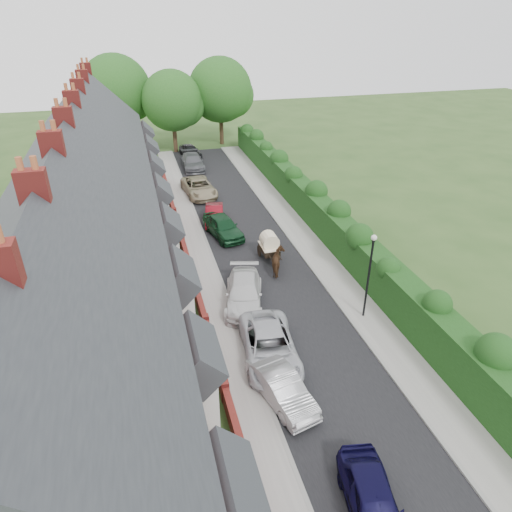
{
  "coord_description": "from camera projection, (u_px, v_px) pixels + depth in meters",
  "views": [
    {
      "loc": [
        -7.88,
        -14.51,
        15.42
      ],
      "look_at": [
        -1.6,
        8.61,
        2.2
      ],
      "focal_mm": 32.0,
      "sensor_mm": 36.0,
      "label": 1
    }
  ],
  "objects": [
    {
      "name": "car_silver_b",
      "position": [
        270.0,
        347.0,
        22.29
      ],
      "size": [
        3.17,
        5.78,
        1.53
      ],
      "primitive_type": "imported",
      "rotation": [
        0.0,
        0.0,
        -0.12
      ],
      "color": "silver",
      "rests_on": "ground"
    },
    {
      "name": "car_silver_a",
      "position": [
        282.0,
        388.0,
        20.0
      ],
      "size": [
        2.45,
        4.43,
        1.38
      ],
      "primitive_type": "imported",
      "rotation": [
        0.0,
        0.0,
        0.25
      ],
      "color": "#A3A2A7",
      "rests_on": "ground"
    },
    {
      "name": "tree_far_left",
      "position": [
        175.0,
        102.0,
        52.02
      ],
      "size": [
        7.14,
        6.8,
        9.29
      ],
      "color": "#332316",
      "rests_on": "ground"
    },
    {
      "name": "garden_wall_row",
      "position": [
        192.0,
        278.0,
        28.52
      ],
      "size": [
        0.35,
        40.35,
        1.1
      ],
      "color": "maroon",
      "rests_on": "ground"
    },
    {
      "name": "car_black",
      "position": [
        190.0,
        151.0,
        52.55
      ],
      "size": [
        2.54,
        4.27,
        1.36
      ],
      "primitive_type": "imported",
      "rotation": [
        0.0,
        0.0,
        0.25
      ],
      "color": "black",
      "rests_on": "ground"
    },
    {
      "name": "car_red",
      "position": [
        214.0,
        215.0,
        36.64
      ],
      "size": [
        2.11,
        4.12,
        1.3
      ],
      "primitive_type": "imported",
      "rotation": [
        0.0,
        0.0,
        -0.2
      ],
      "color": "maroon",
      "rests_on": "ground"
    },
    {
      "name": "tree_far_right",
      "position": [
        223.0,
        91.0,
        54.8
      ],
      "size": [
        7.98,
        7.6,
        10.31
      ],
      "color": "#332316",
      "rests_on": "ground"
    },
    {
      "name": "road",
      "position": [
        262.0,
        266.0,
        30.69
      ],
      "size": [
        6.0,
        58.0,
        0.02
      ],
      "primitive_type": "cube",
      "color": "black",
      "rests_on": "ground"
    },
    {
      "name": "car_grey",
      "position": [
        193.0,
        162.0,
        48.59
      ],
      "size": [
        2.23,
        5.25,
        1.51
      ],
      "primitive_type": "imported",
      "rotation": [
        0.0,
        0.0,
        -0.02
      ],
      "color": "#585A5F",
      "rests_on": "ground"
    },
    {
      "name": "car_green",
      "position": [
        223.0,
        226.0,
        34.34
      ],
      "size": [
        2.84,
        4.95,
        1.59
      ],
      "primitive_type": "imported",
      "rotation": [
        0.0,
        0.0,
        0.22
      ],
      "color": "#11391D",
      "rests_on": "ground"
    },
    {
      "name": "terrace_row",
      "position": [
        89.0,
        230.0,
        25.3
      ],
      "size": [
        9.05,
        40.5,
        11.5
      ],
      "color": "maroon",
      "rests_on": "ground"
    },
    {
      "name": "horse",
      "position": [
        279.0,
        262.0,
        29.46
      ],
      "size": [
        1.37,
        2.12,
        1.65
      ],
      "primitive_type": "imported",
      "rotation": [
        0.0,
        0.0,
        2.88
      ],
      "color": "#442A19",
      "rests_on": "ground"
    },
    {
      "name": "tree_far_back",
      "position": [
        120.0,
        92.0,
        52.75
      ],
      "size": [
        8.4,
        8.0,
        10.82
      ],
      "color": "#332316",
      "rests_on": "ground"
    },
    {
      "name": "pavement_house_side",
      "position": [
        206.0,
        273.0,
        29.79
      ],
      "size": [
        1.7,
        58.0,
        0.12
      ],
      "primitive_type": "cube",
      "color": "gray",
      "rests_on": "ground"
    },
    {
      "name": "pavement_hedge_side",
      "position": [
        319.0,
        257.0,
        31.61
      ],
      "size": [
        2.2,
        58.0,
        0.12
      ],
      "primitive_type": "cube",
      "color": "gray",
      "rests_on": "ground"
    },
    {
      "name": "horse_cart",
      "position": [
        269.0,
        244.0,
        31.09
      ],
      "size": [
        1.23,
        2.72,
        1.96
      ],
      "color": "black",
      "rests_on": "ground"
    },
    {
      "name": "car_navy",
      "position": [
        373.0,
        502.0,
        15.36
      ],
      "size": [
        2.45,
        4.51,
        1.46
      ],
      "primitive_type": "imported",
      "rotation": [
        0.0,
        0.0,
        -0.18
      ],
      "color": "black",
      "rests_on": "ground"
    },
    {
      "name": "car_beige",
      "position": [
        199.0,
        187.0,
        41.78
      ],
      "size": [
        3.02,
        5.63,
        1.5
      ],
      "primitive_type": "imported",
      "rotation": [
        0.0,
        0.0,
        0.1
      ],
      "color": "tan",
      "rests_on": "ground"
    },
    {
      "name": "hedge",
      "position": [
        345.0,
        235.0,
        31.28
      ],
      "size": [
        2.1,
        58.0,
        2.85
      ],
      "color": "#163410",
      "rests_on": "ground"
    },
    {
      "name": "kerb_hedge_side",
      "position": [
        305.0,
        259.0,
        31.37
      ],
      "size": [
        0.18,
        58.0,
        0.13
      ],
      "primitive_type": "cube",
      "color": "gray",
      "rests_on": "ground"
    },
    {
      "name": "car_white",
      "position": [
        244.0,
        293.0,
        26.44
      ],
      "size": [
        3.36,
        5.53,
        1.5
      ],
      "primitive_type": "imported",
      "rotation": [
        0.0,
        0.0,
        -0.26
      ],
      "color": "silver",
      "rests_on": "ground"
    },
    {
      "name": "kerb_house_side",
      "position": [
        218.0,
        271.0,
        29.97
      ],
      "size": [
        0.18,
        58.0,
        0.13
      ],
      "primitive_type": "cube",
      "color": "gray",
      "rests_on": "ground"
    },
    {
      "name": "lamppost",
      "position": [
        370.0,
        267.0,
        24.09
      ],
      "size": [
        0.32,
        0.32,
        5.16
      ],
      "color": "black",
      "rests_on": "ground"
    },
    {
      "name": "ground",
      "position": [
        336.0,
        377.0,
        21.52
      ],
      "size": [
        140.0,
        140.0,
        0.0
      ],
      "primitive_type": "plane",
      "color": "#2D4C1E",
      "rests_on": "ground"
    }
  ]
}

